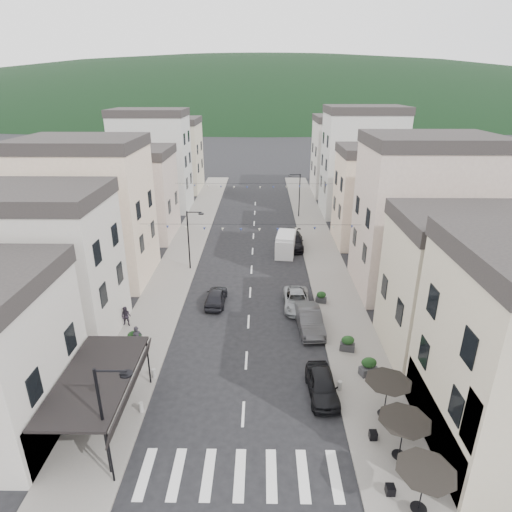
{
  "coord_description": "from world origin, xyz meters",
  "views": [
    {
      "loc": [
        0.97,
        -12.85,
        17.23
      ],
      "look_at": [
        0.52,
        20.97,
        3.5
      ],
      "focal_mm": 30.0,
      "sensor_mm": 36.0,
      "label": 1
    }
  ],
  "objects_px": {
    "parked_car_c": "(297,300)",
    "parked_car_e": "(216,297)",
    "parked_car_a": "(322,385)",
    "parked_car_d": "(294,241)",
    "delivery_van": "(286,243)",
    "pedestrian_a": "(137,339)",
    "parked_car_b": "(309,320)",
    "pedestrian_b": "(126,316)"
  },
  "relations": [
    {
      "from": "parked_car_e",
      "to": "delivery_van",
      "type": "xyz_separation_m",
      "value": [
        6.42,
        11.71,
        0.45
      ]
    },
    {
      "from": "parked_car_a",
      "to": "pedestrian_a",
      "type": "xyz_separation_m",
      "value": [
        -12.07,
        4.26,
        0.33
      ]
    },
    {
      "from": "parked_car_c",
      "to": "pedestrian_b",
      "type": "bearing_deg",
      "value": -165.19
    },
    {
      "from": "parked_car_d",
      "to": "delivery_van",
      "type": "height_order",
      "value": "delivery_van"
    },
    {
      "from": "parked_car_e",
      "to": "pedestrian_b",
      "type": "bearing_deg",
      "value": 32.41
    },
    {
      "from": "parked_car_b",
      "to": "pedestrian_a",
      "type": "height_order",
      "value": "pedestrian_a"
    },
    {
      "from": "parked_car_e",
      "to": "delivery_van",
      "type": "bearing_deg",
      "value": -116.58
    },
    {
      "from": "pedestrian_a",
      "to": "pedestrian_b",
      "type": "height_order",
      "value": "pedestrian_a"
    },
    {
      "from": "parked_car_b",
      "to": "pedestrian_a",
      "type": "relative_size",
      "value": 2.63
    },
    {
      "from": "parked_car_a",
      "to": "parked_car_b",
      "type": "relative_size",
      "value": 0.86
    },
    {
      "from": "pedestrian_a",
      "to": "parked_car_b",
      "type": "bearing_deg",
      "value": -0.34
    },
    {
      "from": "parked_car_a",
      "to": "parked_car_d",
      "type": "height_order",
      "value": "parked_car_d"
    },
    {
      "from": "parked_car_c",
      "to": "parked_car_e",
      "type": "distance_m",
      "value": 6.72
    },
    {
      "from": "parked_car_a",
      "to": "delivery_van",
      "type": "height_order",
      "value": "delivery_van"
    },
    {
      "from": "parked_car_b",
      "to": "pedestrian_b",
      "type": "distance_m",
      "value": 13.8
    },
    {
      "from": "parked_car_b",
      "to": "pedestrian_b",
      "type": "bearing_deg",
      "value": 175.4
    },
    {
      "from": "parked_car_d",
      "to": "parked_car_c",
      "type": "bearing_deg",
      "value": -91.11
    },
    {
      "from": "parked_car_b",
      "to": "parked_car_c",
      "type": "distance_m",
      "value": 3.48
    },
    {
      "from": "parked_car_c",
      "to": "parked_car_e",
      "type": "relative_size",
      "value": 1.16
    },
    {
      "from": "parked_car_a",
      "to": "parked_car_c",
      "type": "xyz_separation_m",
      "value": [
        -0.69,
        10.74,
        -0.06
      ]
    },
    {
      "from": "parked_car_e",
      "to": "pedestrian_b",
      "type": "xyz_separation_m",
      "value": [
        -6.4,
        -3.73,
        0.23
      ]
    },
    {
      "from": "parked_car_c",
      "to": "delivery_van",
      "type": "relative_size",
      "value": 0.92
    },
    {
      "from": "parked_car_a",
      "to": "pedestrian_a",
      "type": "relative_size",
      "value": 2.25
    },
    {
      "from": "parked_car_d",
      "to": "parked_car_a",
      "type": "bearing_deg",
      "value": -88.25
    },
    {
      "from": "parked_car_a",
      "to": "delivery_van",
      "type": "distance_m",
      "value": 22.91
    },
    {
      "from": "parked_car_a",
      "to": "delivery_van",
      "type": "xyz_separation_m",
      "value": [
        -0.98,
        22.88,
        0.43
      ]
    },
    {
      "from": "delivery_van",
      "to": "pedestrian_b",
      "type": "height_order",
      "value": "delivery_van"
    },
    {
      "from": "pedestrian_b",
      "to": "pedestrian_a",
      "type": "bearing_deg",
      "value": -56.26
    },
    {
      "from": "parked_car_a",
      "to": "parked_car_c",
      "type": "relative_size",
      "value": 0.89
    },
    {
      "from": "parked_car_a",
      "to": "parked_car_b",
      "type": "distance_m",
      "value": 7.33
    },
    {
      "from": "parked_car_c",
      "to": "parked_car_b",
      "type": "bearing_deg",
      "value": -77.89
    },
    {
      "from": "parked_car_a",
      "to": "parked_car_e",
      "type": "height_order",
      "value": "parked_car_a"
    },
    {
      "from": "delivery_van",
      "to": "pedestrian_b",
      "type": "bearing_deg",
      "value": -121.88
    },
    {
      "from": "delivery_van",
      "to": "pedestrian_a",
      "type": "bearing_deg",
      "value": -112.95
    },
    {
      "from": "parked_car_b",
      "to": "parked_car_d",
      "type": "distance_m",
      "value": 17.27
    },
    {
      "from": "delivery_van",
      "to": "pedestrian_a",
      "type": "relative_size",
      "value": 2.74
    },
    {
      "from": "parked_car_d",
      "to": "pedestrian_a",
      "type": "distance_m",
      "value": 23.66
    },
    {
      "from": "parked_car_c",
      "to": "parked_car_d",
      "type": "bearing_deg",
      "value": 87.8
    },
    {
      "from": "parked_car_b",
      "to": "parked_car_c",
      "type": "height_order",
      "value": "parked_car_b"
    },
    {
      "from": "parked_car_e",
      "to": "parked_car_b",
      "type": "bearing_deg",
      "value": 154.73
    },
    {
      "from": "parked_car_a",
      "to": "pedestrian_b",
      "type": "distance_m",
      "value": 15.68
    },
    {
      "from": "parked_car_c",
      "to": "parked_car_e",
      "type": "bearing_deg",
      "value": 177.01
    }
  ]
}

